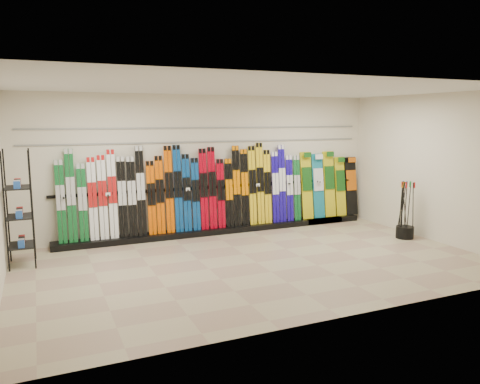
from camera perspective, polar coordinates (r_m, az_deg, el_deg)
name	(u,v)px	position (r m, az deg, el deg)	size (l,w,h in m)	color
floor	(257,262)	(8.29, 2.04, -8.58)	(8.00, 8.00, 0.00)	#A0846E
back_wall	(208,165)	(10.26, -3.96, 3.36)	(8.00, 8.00, 0.00)	beige
right_wall	(434,168)	(10.34, 22.54, 2.74)	(5.00, 5.00, 0.00)	beige
ceiling	(258,88)	(7.92, 2.16, 12.60)	(8.00, 8.00, 0.00)	silver
ski_rack_base	(221,230)	(10.38, -2.29, -4.64)	(8.00, 0.40, 0.12)	black
skis	(191,191)	(10.01, -5.99, 0.07)	(5.38, 0.19, 1.84)	#115F27
snowboards	(329,186)	(11.61, 10.81, 0.78)	(1.59, 0.24, 1.59)	gold
accessory_rack	(19,208)	(8.75, -25.33, -1.80)	(0.40, 0.60, 1.99)	black
pole_bin	(405,232)	(10.48, 19.44, -4.64)	(0.37, 0.37, 0.25)	black
ski_poles	(404,210)	(10.38, 19.38, -2.03)	(0.30, 0.30, 1.18)	black
slatwall_rail_0	(208,142)	(10.21, -3.95, 6.14)	(7.60, 0.02, 0.03)	gray
slatwall_rail_1	(208,128)	(10.20, -3.97, 7.83)	(7.60, 0.02, 0.03)	gray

